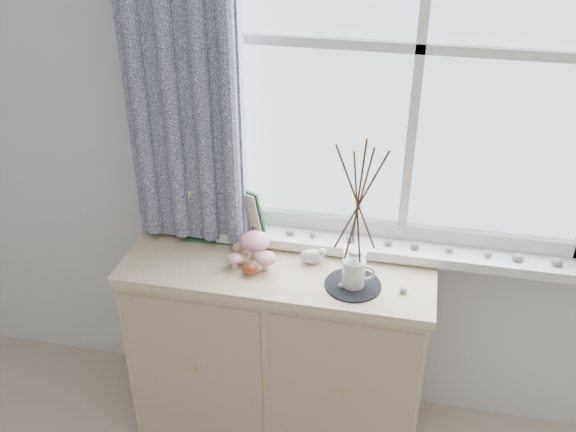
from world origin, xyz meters
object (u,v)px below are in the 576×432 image
(sideboard, at_px, (279,349))
(botanical_book, at_px, (223,215))
(twig_pitcher, at_px, (358,199))
(toadstool_cluster, at_px, (255,247))

(sideboard, bearing_deg, botanical_book, 155.64)
(sideboard, height_order, botanical_book, botanical_book)
(twig_pitcher, bearing_deg, toadstool_cluster, 160.71)
(sideboard, distance_m, botanical_book, 0.61)
(toadstool_cluster, distance_m, twig_pitcher, 0.49)
(botanical_book, distance_m, toadstool_cluster, 0.20)
(sideboard, distance_m, twig_pitcher, 0.85)
(botanical_book, relative_size, twig_pitcher, 0.57)
(sideboard, distance_m, toadstool_cluster, 0.50)
(botanical_book, bearing_deg, twig_pitcher, -22.63)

